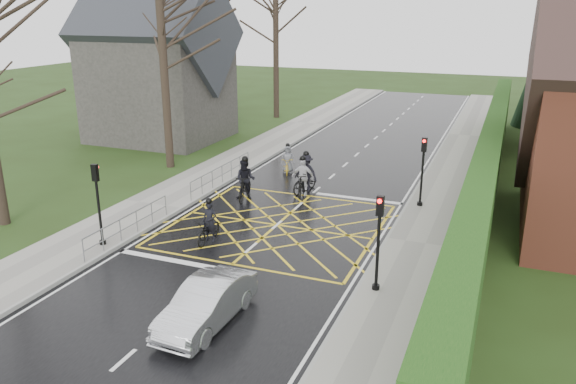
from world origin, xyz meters
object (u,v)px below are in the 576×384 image
Objects in this scene: cyclist_mid at (306,177)px; cyclist_lead at (287,163)px; cyclist_front at (302,181)px; cyclist_rear at (209,228)px; cyclist_back at (245,183)px; car at (207,304)px.

cyclist_mid is 3.37m from cyclist_lead.
cyclist_front is at bearing -79.86° from cyclist_lead.
cyclist_front reaches higher than cyclist_rear.
cyclist_back is at bearing -125.45° from cyclist_mid.
cyclist_rear is 0.84× the size of cyclist_back.
cyclist_mid is at bearing 82.43° from cyclist_front.
cyclist_mid is 1.10× the size of cyclist_front.
cyclist_back is 0.98× the size of cyclist_mid.
cyclist_mid is (1.31, 7.08, 0.18)m from cyclist_rear.
car is at bearing -72.48° from cyclist_mid.
cyclist_back reaches higher than car.
cyclist_rear is at bearing -90.04° from cyclist_mid.
cyclist_rear is 1.02× the size of cyclist_lead.
cyclist_front is at bearing 75.09° from cyclist_rear.
cyclist_mid is at bearing 98.84° from car.
cyclist_rear is 0.83× the size of cyclist_mid.
cyclist_back is (-0.89, 4.95, 0.22)m from cyclist_rear.
cyclist_back reaches higher than cyclist_rear.
cyclist_front reaches higher than car.
cyclist_front is 3.84m from cyclist_lead.
cyclist_rear is at bearing -107.98° from cyclist_lead.
cyclist_back is 1.08× the size of cyclist_front.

